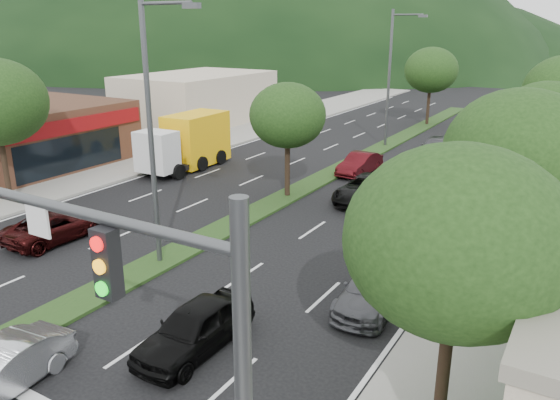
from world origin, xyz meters
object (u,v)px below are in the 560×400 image
Objects in this scene: traffic_signal at (151,337)px; tree_r_b at (520,153)px; car_queue_d at (366,189)px; suv_maroon at (56,226)px; motorhome at (520,123)px; tree_r_c at (546,124)px; box_truck at (189,143)px; tree_med_near at (288,116)px; streetlight_mid at (392,72)px; tree_r_a at (457,241)px; car_queue_a at (195,328)px; car_queue_c at (360,164)px; car_queue_e at (436,147)px; sedan_silver at (0,370)px; car_queue_b at (372,289)px; tree_med_far at (431,70)px; streetlight_near at (154,122)px.

tree_r_b reaches higher than traffic_signal.
car_queue_d is (-5.04, 20.96, -3.96)m from traffic_signal.
motorhome is at bearing -113.61° from suv_maroon.
tree_r_c reaches higher than box_truck.
tree_med_near is at bearing -116.76° from suv_maroon.
car_queue_d is at bearing -74.43° from streetlight_mid.
motorhome is at bearing 95.48° from tree_r_a.
car_queue_a reaches higher than car_queue_c.
streetlight_mid is 29.81m from car_queue_a.
motorhome reaches higher than car_queue_d.
streetlight_mid is at bearing 154.57° from car_queue_e.
sedan_silver reaches higher than suv_maroon.
tree_r_a reaches higher than tree_r_c.
car_queue_b is (-3.54, 5.00, -4.21)m from tree_r_a.
car_queue_c is 0.47× the size of motorhome.
tree_med_far is 0.99× the size of box_truck.
streetlight_near reaches higher than car_queue_c.
tree_med_far is (-12.00, 32.00, -0.03)m from tree_r_b.
streetlight_mid is at bearing 101.71° from car_queue_c.
sedan_silver is at bearing 167.48° from traffic_signal.
tree_med_far is 1.65× the size of car_queue_b.
traffic_signal is 28.26m from box_truck.
sedan_silver is (2.06, -43.99, -4.37)m from tree_med_far.
tree_r_b is at bearing 44.95° from sedan_silver.
streetlight_mid is 1.42× the size of box_truck.
car_queue_a is at bearing -80.48° from streetlight_mid.
car_queue_b is (8.25, 1.00, -4.97)m from streetlight_near.
car_queue_b is 22.65m from car_queue_e.
traffic_signal is at bearing 149.10° from suv_maroon.
tree_r_c is at bearing 4.44° from car_queue_d.
motorhome is at bearing 56.08° from car_queue_e.
tree_r_a is 31.32m from streetlight_mid.
tree_r_a reaches higher than car_queue_e.
traffic_signal is at bearing -97.85° from tree_r_c.
car_queue_a is at bearing 125.56° from traffic_signal.
sedan_silver is (-9.94, -11.99, -4.40)m from tree_r_b.
tree_med_far is 1.53× the size of suv_maroon.
tree_r_a is 18.44m from tree_med_near.
traffic_signal reaches higher than suv_maroon.
sedan_silver is at bearing 136.24° from suv_maroon.
sedan_silver is at bearing -85.56° from car_queue_c.
tree_med_near reaches higher than car_queue_e.
car_queue_e is (4.14, 23.27, -4.83)m from streetlight_near.
tree_r_c is at bearing 68.51° from car_queue_b.
tree_med_near reaches higher than car_queue_a.
streetlight_near is 25.00m from streetlight_mid.
motorhome is (-0.34, 40.02, -2.88)m from traffic_signal.
tree_med_far is 10.80m from motorhome.
streetlight_mid reaches higher than tree_r_a.
motorhome is at bearing 85.91° from car_queue_b.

